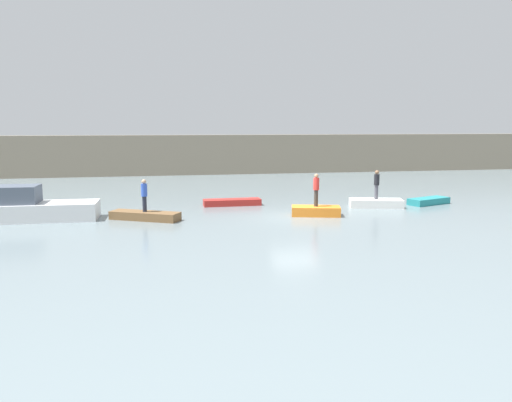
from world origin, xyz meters
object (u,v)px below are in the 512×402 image
at_px(rowboat_brown, 145,216).
at_px(motorboat, 29,208).
at_px(rowboat_white, 376,203).
at_px(rowboat_orange, 316,211).
at_px(person_dark_shirt, 377,183).
at_px(rowboat_teal, 429,201).
at_px(person_blue_shirt, 144,194).
at_px(rowboat_red, 232,202).
at_px(person_red_shirt, 316,188).

bearing_deg(rowboat_brown, motorboat, -162.36).
bearing_deg(rowboat_white, rowboat_orange, -140.58).
bearing_deg(rowboat_orange, person_dark_shirt, 39.36).
bearing_deg(rowboat_orange, rowboat_teal, 31.88).
xyz_separation_m(rowboat_brown, rowboat_white, (13.70, 1.49, 0.03)).
xyz_separation_m(motorboat, rowboat_brown, (5.94, -1.04, -0.46)).
relative_size(rowboat_teal, person_dark_shirt, 1.62).
bearing_deg(person_blue_shirt, rowboat_red, 36.69).
height_order(rowboat_orange, person_dark_shirt, person_dark_shirt).
distance_m(person_red_shirt, person_dark_shirt, 4.89).
bearing_deg(person_dark_shirt, rowboat_red, 164.25).
xyz_separation_m(rowboat_white, person_red_shirt, (-4.46, -2.01, 1.28)).
bearing_deg(person_blue_shirt, person_red_shirt, -3.18).
xyz_separation_m(rowboat_white, person_blue_shirt, (-13.70, -1.49, 1.15)).
height_order(rowboat_orange, person_blue_shirt, person_blue_shirt).
height_order(rowboat_brown, rowboat_white, rowboat_white).
relative_size(motorboat, person_blue_shirt, 3.81).
bearing_deg(rowboat_white, motorboat, -163.53).
height_order(rowboat_white, person_blue_shirt, person_blue_shirt).
xyz_separation_m(rowboat_orange, rowboat_white, (4.46, 2.01, -0.01)).
relative_size(rowboat_brown, rowboat_red, 1.06).
height_order(rowboat_teal, person_red_shirt, person_red_shirt).
bearing_deg(rowboat_teal, rowboat_white, 166.54).
height_order(rowboat_orange, rowboat_teal, rowboat_orange).
relative_size(motorboat, rowboat_orange, 2.47).
relative_size(motorboat, person_dark_shirt, 3.71).
xyz_separation_m(motorboat, rowboat_red, (11.16, 2.84, -0.48)).
height_order(motorboat, person_blue_shirt, person_blue_shirt).
relative_size(rowboat_brown, rowboat_orange, 1.42).
bearing_deg(rowboat_orange, person_blue_shirt, -168.07).
distance_m(rowboat_white, person_blue_shirt, 13.83).
relative_size(motorboat, rowboat_teal, 2.30).
relative_size(rowboat_orange, rowboat_white, 0.84).
height_order(rowboat_brown, person_red_shirt, person_red_shirt).
height_order(rowboat_white, person_red_shirt, person_red_shirt).
bearing_deg(person_dark_shirt, person_red_shirt, -155.75).
relative_size(rowboat_orange, rowboat_teal, 0.93).
bearing_deg(rowboat_white, rowboat_red, 179.42).
relative_size(motorboat, person_red_shirt, 3.62).
bearing_deg(person_red_shirt, rowboat_white, 24.25).
bearing_deg(rowboat_white, rowboat_teal, 22.31).
xyz_separation_m(motorboat, person_blue_shirt, (5.94, -1.04, 0.72)).
bearing_deg(motorboat, person_dark_shirt, 1.31).
relative_size(rowboat_red, rowboat_white, 1.13).
xyz_separation_m(rowboat_white, person_dark_shirt, (0.00, 0.00, 1.24)).
distance_m(motorboat, rowboat_red, 11.53).
relative_size(motorboat, rowboat_red, 1.84).
distance_m(rowboat_white, person_dark_shirt, 1.24).
relative_size(rowboat_brown, person_blue_shirt, 2.19).
distance_m(rowboat_red, person_blue_shirt, 6.61).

